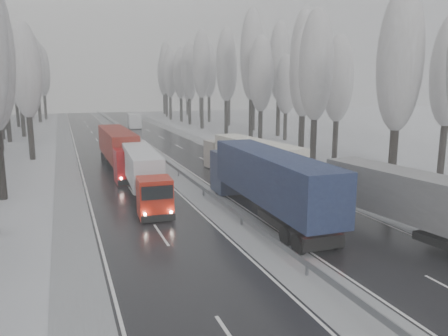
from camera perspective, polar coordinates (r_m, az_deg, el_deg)
ground at (r=18.73m, az=17.38°, el=-18.14°), size 260.00×260.00×0.00m
carriageway_right at (r=46.38m, az=-0.29°, el=-0.15°), size 7.50×200.00×0.03m
carriageway_left at (r=43.96m, az=-13.25°, el=-1.06°), size 7.50×200.00×0.03m
median_slush at (r=44.88m, az=-6.59°, el=-0.59°), size 3.00×200.00×0.04m
shoulder_right at (r=48.28m, az=5.23°, el=0.25°), size 2.40×200.00×0.04m
shoulder_left at (r=43.66m, az=-19.70°, el=-1.50°), size 2.40×200.00×0.04m
median_guardrail at (r=44.76m, az=-6.61°, el=0.13°), size 0.12×200.00×0.76m
tree_16 at (r=38.17m, az=21.99°, el=12.76°), size 3.60×3.60×16.53m
tree_18 at (r=46.96m, az=11.95°, el=12.86°), size 3.60×3.60×16.58m
tree_19 at (r=53.31m, az=14.67°, el=11.11°), size 3.60×3.60×14.57m
tree_20 at (r=55.65m, az=10.39°, el=12.02°), size 3.60×3.60×15.71m
tree_21 at (r=60.29m, az=10.33°, el=13.69°), size 3.60×3.60×18.62m
tree_22 at (r=64.48m, az=4.87°, el=12.07°), size 3.60×3.60×15.86m
tree_23 at (r=70.87m, az=8.13°, el=10.71°), size 3.60×3.60×13.55m
tree_24 at (r=69.89m, az=3.63°, el=14.42°), size 3.60×3.60×20.49m
tree_25 at (r=76.45m, az=7.24°, el=13.55°), size 3.60×3.60×19.44m
tree_26 at (r=79.18m, az=0.29°, el=13.24°), size 3.60×3.60×18.78m
tree_27 at (r=85.58m, az=3.91°, el=12.55°), size 3.60×3.60×17.62m
tree_28 at (r=88.89m, az=-2.97°, el=13.32°), size 3.60×3.60×19.62m
tree_29 at (r=95.07m, az=0.64°, el=12.60°), size 3.60×3.60×18.11m
tree_30 at (r=98.25m, az=-4.59°, el=12.42°), size 3.60×3.60×17.86m
tree_31 at (r=103.83m, az=-2.00°, el=12.62°), size 3.60×3.60×18.58m
tree_32 at (r=105.49m, az=-5.69°, el=12.12°), size 3.60×3.60×17.33m
tree_33 at (r=110.16m, az=-4.61°, el=11.09°), size 3.60×3.60×14.33m
tree_34 at (r=112.17m, az=-7.10°, el=12.12°), size 3.60×3.60×17.63m
tree_35 at (r=118.48m, az=-3.13°, el=12.31°), size 3.60×3.60×18.25m
tree_36 at (r=122.09m, az=-7.61°, el=12.78°), size 3.60×3.60×20.23m
tree_37 at (r=127.64m, az=-4.87°, el=11.65°), size 3.60×3.60×16.37m
tree_38 at (r=132.73m, az=-7.91°, el=12.00°), size 3.60×3.60×17.97m
tree_39 at (r=137.24m, az=-7.10°, el=11.51°), size 3.60×3.60×16.19m
tree_62 at (r=56.59m, az=-24.51°, el=11.42°), size 3.60×3.60×16.04m
tree_66 at (r=75.48m, az=-26.79°, el=10.48°), size 3.60×3.60×15.23m
tree_68 at (r=82.10m, az=-25.24°, el=11.19°), size 3.60×3.60×16.65m
tree_70 at (r=92.14m, az=-24.60°, el=11.28°), size 3.60×3.60×17.09m
tree_72 at (r=101.63m, az=-25.68°, el=10.36°), size 3.60×3.60×15.11m
tree_73 at (r=105.91m, az=-27.14°, el=10.95°), size 3.60×3.60×17.22m
tree_74 at (r=112.22m, az=-23.33°, el=11.99°), size 3.60×3.60×19.68m
tree_76 at (r=121.54m, az=-22.62°, el=11.56°), size 3.60×3.60×18.55m
tree_77 at (r=125.79m, az=-25.06°, el=10.09°), size 3.60×3.60×14.32m
tree_78 at (r=128.29m, az=-24.14°, el=11.66°), size 3.60×3.60×19.55m
tree_79 at (r=132.43m, az=-25.20°, el=10.84°), size 3.60×3.60×17.07m
truck_grey_tarp at (r=28.24m, az=21.70°, el=-3.50°), size 4.15×15.37×3.91m
truck_blue_box at (r=29.80m, az=5.33°, el=-1.32°), size 3.23×17.72×4.52m
truck_cream_box at (r=40.74m, az=3.44°, el=1.50°), size 4.11×15.27×3.88m
box_truck_distant at (r=91.98m, az=-11.65°, el=6.08°), size 3.07×7.97×2.91m
truck_red_white at (r=36.00m, az=-10.63°, el=-0.17°), size 2.98×14.23×3.63m
truck_red_red at (r=46.69m, az=-13.58°, el=2.62°), size 2.74×16.27×4.16m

